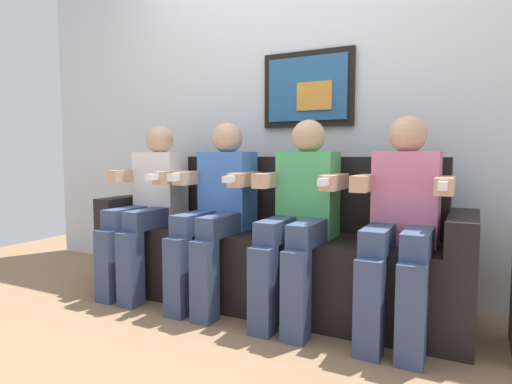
# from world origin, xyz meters

# --- Properties ---
(ground_plane) EXTENTS (6.09, 6.09, 0.00)m
(ground_plane) POSITION_xyz_m (0.00, 0.00, 0.00)
(ground_plane) COLOR #8C6B4C
(back_wall_assembly) EXTENTS (4.69, 0.10, 2.60)m
(back_wall_assembly) POSITION_xyz_m (0.00, 0.76, 1.30)
(back_wall_assembly) COLOR silver
(back_wall_assembly) RESTS_ON ground_plane
(couch) EXTENTS (2.29, 0.58, 0.90)m
(couch) POSITION_xyz_m (0.00, 0.33, 0.31)
(couch) COLOR black
(couch) RESTS_ON ground_plane
(person_leftmost) EXTENTS (0.46, 0.56, 1.11)m
(person_leftmost) POSITION_xyz_m (-0.80, 0.16, 0.61)
(person_leftmost) COLOR white
(person_leftmost) RESTS_ON ground_plane
(person_left_center) EXTENTS (0.46, 0.56, 1.11)m
(person_left_center) POSITION_xyz_m (-0.27, 0.16, 0.61)
(person_left_center) COLOR #3F72CC
(person_left_center) RESTS_ON ground_plane
(person_right_center) EXTENTS (0.46, 0.56, 1.11)m
(person_right_center) POSITION_xyz_m (0.27, 0.16, 0.61)
(person_right_center) COLOR #4CB266
(person_right_center) RESTS_ON ground_plane
(person_rightmost) EXTENTS (0.46, 0.56, 1.11)m
(person_rightmost) POSITION_xyz_m (0.80, 0.16, 0.61)
(person_rightmost) COLOR pink
(person_rightmost) RESTS_ON ground_plane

